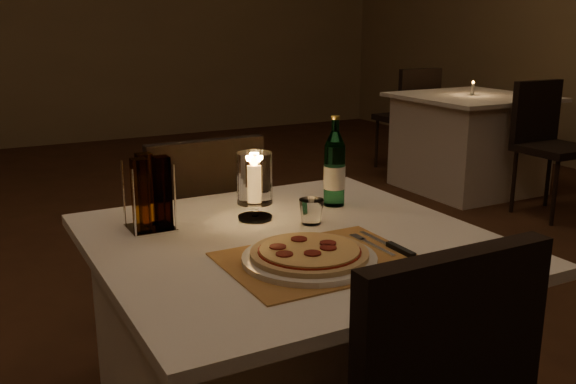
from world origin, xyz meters
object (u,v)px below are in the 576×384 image
chair_far (199,230)px  hurricane_candle (255,181)px  tumbler (311,212)px  water_bottle (334,170)px  neighbor_table_right (469,142)px  plate (309,259)px  pizza (309,252)px  main_table (291,362)px

chair_far → hurricane_candle: size_ratio=4.61×
chair_far → tumbler: chair_far is taller
water_bottle → neighbor_table_right: size_ratio=0.28×
plate → pizza: size_ratio=1.14×
main_table → neighbor_table_right: 3.59m
neighbor_table_right → chair_far: bearing=-151.1°
main_table → chair_far: 0.74m
main_table → tumbler: 0.42m
pizza → hurricane_candle: hurricane_candle is taller
tumbler → hurricane_candle: (-0.12, 0.11, 0.08)m
plate → water_bottle: 0.51m
tumbler → water_bottle: size_ratio=0.25×
main_table → tumbler: (0.11, 0.08, 0.40)m
hurricane_candle → neighbor_table_right: hurricane_candle is taller
tumbler → plate: bearing=-121.1°
main_table → chair_far: bearing=90.0°
tumbler → water_bottle: water_bottle is taller
chair_far → plate: bearing=-93.2°
main_table → plate: bearing=-105.5°
tumbler → water_bottle: (0.16, 0.13, 0.08)m
neighbor_table_right → pizza: bearing=-139.4°
chair_far → pizza: size_ratio=3.21×
plate → tumbler: (0.16, 0.26, 0.02)m
tumbler → hurricane_candle: bearing=137.2°
main_table → water_bottle: 0.58m
tumbler → neighbor_table_right: tumbler is taller
neighbor_table_right → main_table: bearing=-141.1°
chair_far → water_bottle: bearing=-62.4°
water_bottle → hurricane_candle: water_bottle is taller
hurricane_candle → plate: bearing=-95.3°
chair_far → hurricane_candle: 0.60m
main_table → pizza: 0.44m
pizza → water_bottle: size_ratio=1.01×
pizza → neighbor_table_right: size_ratio=0.28×
tumbler → neighbor_table_right: (2.69, 2.18, -0.40)m
chair_far → water_bottle: water_bottle is taller
main_table → water_bottle: size_ratio=3.61×
pizza → water_bottle: 0.51m
tumbler → neighbor_table_right: size_ratio=0.07×
plate → hurricane_candle: bearing=84.7°
main_table → neighbor_table_right: (2.79, 2.26, 0.00)m
main_table → chair_far: chair_far is taller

